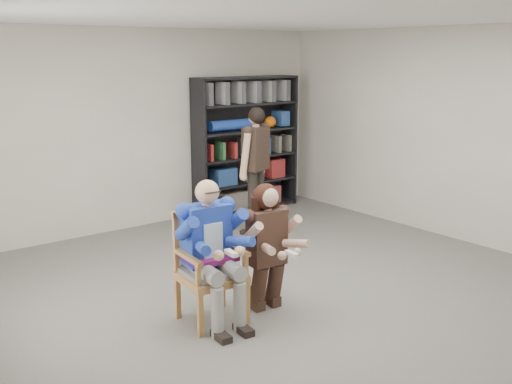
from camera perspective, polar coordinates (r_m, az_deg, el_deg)
room_shell at (r=5.78m, az=5.24°, el=2.60°), size 6.00×7.00×2.80m
floor at (r=6.19m, az=4.96°, el=-10.26°), size 6.00×7.00×0.01m
armchair at (r=5.55m, az=-4.28°, el=-7.25°), size 0.66×0.64×1.04m
seated_man at (r=5.50m, az=-4.31°, el=-5.72°), size 0.66×0.86×1.36m
kneeling_woman at (r=5.75m, az=1.20°, el=-5.43°), size 0.60×0.88×1.24m
bookshelf at (r=9.40m, az=-0.93°, el=4.53°), size 1.80×0.38×2.10m
standing_man at (r=8.11m, az=-0.01°, el=1.90°), size 0.61×0.47×1.75m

